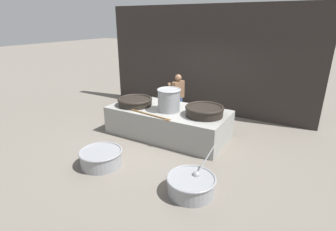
{
  "coord_description": "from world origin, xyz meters",
  "views": [
    {
      "loc": [
        3.34,
        -5.82,
        3.03
      ],
      "look_at": [
        0.0,
        0.0,
        0.57
      ],
      "focal_mm": 28.0,
      "sensor_mm": 36.0,
      "label": 1
    }
  ],
  "objects_px": {
    "prep_bowl_vegetables": "(191,184)",
    "cook": "(178,96)",
    "giant_wok_near": "(135,101)",
    "prep_bowl_meat": "(101,157)",
    "giant_wok_far": "(204,110)",
    "stock_pot": "(169,100)"
  },
  "relations": [
    {
      "from": "giant_wok_near",
      "to": "prep_bowl_vegetables",
      "type": "distance_m",
      "value": 3.33
    },
    {
      "from": "prep_bowl_vegetables",
      "to": "prep_bowl_meat",
      "type": "xyz_separation_m",
      "value": [
        -2.14,
        -0.08,
        0.01
      ]
    },
    {
      "from": "giant_wok_near",
      "to": "stock_pot",
      "type": "height_order",
      "value": "stock_pot"
    },
    {
      "from": "giant_wok_near",
      "to": "prep_bowl_meat",
      "type": "height_order",
      "value": "giant_wok_near"
    },
    {
      "from": "stock_pot",
      "to": "prep_bowl_meat",
      "type": "xyz_separation_m",
      "value": [
        -0.57,
        -2.02,
        -0.88
      ]
    },
    {
      "from": "giant_wok_near",
      "to": "prep_bowl_meat",
      "type": "distance_m",
      "value": 2.15
    },
    {
      "from": "giant_wok_near",
      "to": "prep_bowl_meat",
      "type": "bearing_deg",
      "value": -75.59
    },
    {
      "from": "giant_wok_near",
      "to": "giant_wok_far",
      "type": "relative_size",
      "value": 1.0
    },
    {
      "from": "giant_wok_far",
      "to": "giant_wok_near",
      "type": "bearing_deg",
      "value": -175.09
    },
    {
      "from": "giant_wok_near",
      "to": "cook",
      "type": "bearing_deg",
      "value": 63.48
    },
    {
      "from": "giant_wok_near",
      "to": "giant_wok_far",
      "type": "distance_m",
      "value": 2.03
    },
    {
      "from": "giant_wok_near",
      "to": "prep_bowl_vegetables",
      "type": "height_order",
      "value": "giant_wok_near"
    },
    {
      "from": "stock_pot",
      "to": "prep_bowl_vegetables",
      "type": "relative_size",
      "value": 0.53
    },
    {
      "from": "prep_bowl_meat",
      "to": "cook",
      "type": "bearing_deg",
      "value": 87.29
    },
    {
      "from": "cook",
      "to": "prep_bowl_meat",
      "type": "xyz_separation_m",
      "value": [
        -0.16,
        -3.3,
        -0.6
      ]
    },
    {
      "from": "giant_wok_far",
      "to": "cook",
      "type": "height_order",
      "value": "cook"
    },
    {
      "from": "prep_bowl_vegetables",
      "to": "stock_pot",
      "type": "bearing_deg",
      "value": 129.07
    },
    {
      "from": "prep_bowl_meat",
      "to": "prep_bowl_vegetables",
      "type": "bearing_deg",
      "value": 2.13
    },
    {
      "from": "prep_bowl_vegetables",
      "to": "cook",
      "type": "bearing_deg",
      "value": 121.65
    },
    {
      "from": "cook",
      "to": "prep_bowl_vegetables",
      "type": "distance_m",
      "value": 3.83
    },
    {
      "from": "cook",
      "to": "giant_wok_near",
      "type": "bearing_deg",
      "value": 76.93
    },
    {
      "from": "giant_wok_near",
      "to": "prep_bowl_vegetables",
      "type": "bearing_deg",
      "value": -35.54
    }
  ]
}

